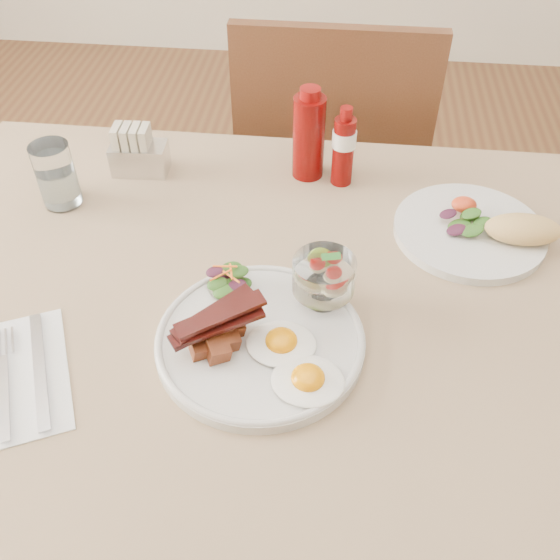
{
  "coord_description": "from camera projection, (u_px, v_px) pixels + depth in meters",
  "views": [
    {
      "loc": [
        0.02,
        -0.62,
        1.4
      ],
      "look_at": [
        -0.05,
        -0.03,
        0.82
      ],
      "focal_mm": 40.0,
      "sensor_mm": 36.0,
      "label": 1
    }
  ],
  "objects": [
    {
      "name": "table",
      "position": [
        312.0,
        343.0,
        0.96
      ],
      "size": [
        1.33,
        0.88,
        0.75
      ],
      "color": "#5A331C",
      "rests_on": "ground"
    },
    {
      "name": "chair_far",
      "position": [
        330.0,
        173.0,
        1.53
      ],
      "size": [
        0.42,
        0.42,
        0.93
      ],
      "color": "#5A331C",
      "rests_on": "ground"
    },
    {
      "name": "main_plate",
      "position": [
        260.0,
        341.0,
        0.83
      ],
      "size": [
        0.28,
        0.28,
        0.02
      ],
      "primitive_type": "cylinder",
      "color": "silver",
      "rests_on": "table"
    },
    {
      "name": "fried_eggs",
      "position": [
        294.0,
        360.0,
        0.79
      ],
      "size": [
        0.15,
        0.16,
        0.03
      ],
      "rotation": [
        0.0,
        0.0,
        -0.32
      ],
      "color": "white",
      "rests_on": "main_plate"
    },
    {
      "name": "bacon_potato_pile",
      "position": [
        217.0,
        330.0,
        0.8
      ],
      "size": [
        0.12,
        0.1,
        0.06
      ],
      "rotation": [
        0.0,
        0.0,
        0.2
      ],
      "color": "brown",
      "rests_on": "main_plate"
    },
    {
      "name": "side_salad",
      "position": [
        229.0,
        281.0,
        0.88
      ],
      "size": [
        0.07,
        0.07,
        0.04
      ],
      "rotation": [
        0.0,
        0.0,
        -0.35
      ],
      "color": "#1F4913",
      "rests_on": "main_plate"
    },
    {
      "name": "fruit_cup",
      "position": [
        324.0,
        276.0,
        0.84
      ],
      "size": [
        0.09,
        0.09,
        0.09
      ],
      "rotation": [
        0.0,
        0.0,
        -0.27
      ],
      "color": "white",
      "rests_on": "main_plate"
    },
    {
      "name": "second_plate",
      "position": [
        482.0,
        229.0,
        0.99
      ],
      "size": [
        0.26,
        0.24,
        0.06
      ],
      "rotation": [
        0.0,
        0.0,
        0.15
      ],
      "color": "silver",
      "rests_on": "table"
    },
    {
      "name": "ketchup_bottle",
      "position": [
        309.0,
        136.0,
        1.07
      ],
      "size": [
        0.06,
        0.06,
        0.17
      ],
      "rotation": [
        0.0,
        0.0,
        0.09
      ],
      "color": "#600705",
      "rests_on": "table"
    },
    {
      "name": "hot_sauce_bottle",
      "position": [
        344.0,
        148.0,
        1.06
      ],
      "size": [
        0.04,
        0.04,
        0.15
      ],
      "rotation": [
        0.0,
        0.0,
        -0.02
      ],
      "color": "#600705",
      "rests_on": "table"
    },
    {
      "name": "sugar_caddy",
      "position": [
        138.0,
        153.0,
        1.11
      ],
      "size": [
        0.1,
        0.06,
        0.09
      ],
      "rotation": [
        0.0,
        0.0,
        0.05
      ],
      "color": "silver",
      "rests_on": "table"
    },
    {
      "name": "water_glass",
      "position": [
        57.0,
        178.0,
        1.03
      ],
      "size": [
        0.06,
        0.06,
        0.11
      ],
      "color": "white",
      "rests_on": "table"
    },
    {
      "name": "napkin_cutlery",
      "position": [
        23.0,
        375.0,
        0.8
      ],
      "size": [
        0.19,
        0.24,
        0.01
      ],
      "rotation": [
        0.0,
        0.0,
        0.44
      ],
      "color": "white",
      "rests_on": "table"
    }
  ]
}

